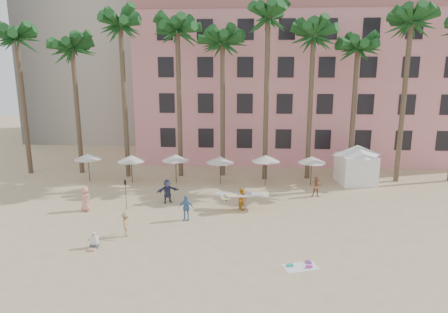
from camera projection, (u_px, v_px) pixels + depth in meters
ground at (221, 245)px, 23.50m from camera, size 120.00×120.00×0.00m
pink_hotel at (297, 86)px, 46.55m from camera, size 35.00×14.00×16.00m
palm_row at (239, 35)px, 35.19m from camera, size 44.40×5.40×16.30m
umbrella_row at (198, 158)px, 35.35m from camera, size 22.50×2.70×2.73m
cabana at (356, 161)px, 35.53m from camera, size 5.09×5.09×3.50m
beach_towel at (301, 266)px, 20.97m from camera, size 2.02×1.52×0.14m
carrier_yellow at (245, 198)px, 29.00m from camera, size 3.01×1.87×1.61m
carrier_white at (242, 198)px, 29.25m from camera, size 3.22×0.97×1.61m
beachgoers at (176, 199)px, 28.94m from camera, size 18.21×9.50×1.85m
paddle at (126, 191)px, 29.14m from camera, size 0.18×0.04×2.23m
seated_man at (94, 243)px, 23.05m from camera, size 0.41×0.72×0.94m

